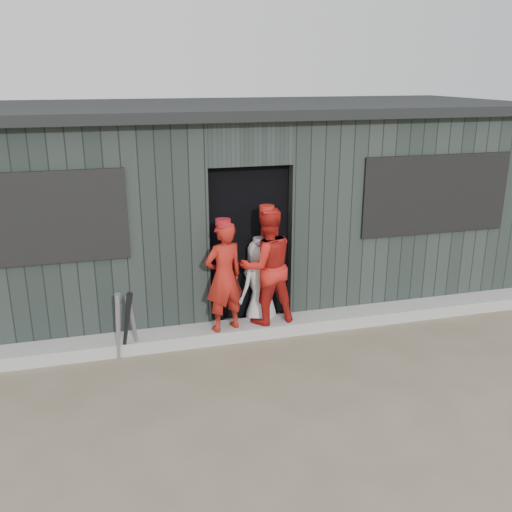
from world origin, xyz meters
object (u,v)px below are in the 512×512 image
object	(u,v)px
player_red_right	(266,266)
bat_left	(118,327)
bat_mid	(133,325)
dugout	(224,201)
player_grey_back	(260,284)
bat_right	(127,325)
player_red_left	(224,277)

from	to	relation	value
player_red_right	bat_left	bearing A→B (deg)	2.33
bat_mid	bat_left	bearing A→B (deg)	-162.79
dugout	player_grey_back	bearing A→B (deg)	-85.84
bat_right	player_red_right	size ratio (longest dim) A/B	0.61
player_red_left	player_grey_back	bearing A→B (deg)	-170.30
bat_left	dugout	distance (m)	2.66
bat_right	player_red_left	size ratio (longest dim) A/B	0.66
player_red_left	player_red_right	bearing A→B (deg)	172.36
dugout	bat_mid	bearing A→B (deg)	-127.29
player_red_left	dugout	world-z (taller)	dugout
bat_mid	player_grey_back	xyz separation A→B (m)	(1.55, 0.40, 0.18)
bat_mid	player_red_right	bearing A→B (deg)	8.43
player_grey_back	player_red_right	bearing A→B (deg)	74.74
player_red_left	bat_left	bearing A→B (deg)	-8.72
bat_left	bat_right	bearing A→B (deg)	6.16
player_red_left	bat_right	bearing A→B (deg)	-8.50
dugout	bat_left	bearing A→B (deg)	-129.52
bat_right	dugout	size ratio (longest dim) A/B	0.10
bat_left	player_red_left	world-z (taller)	player_red_left
bat_mid	player_grey_back	bearing A→B (deg)	14.43
bat_mid	player_red_left	xyz separation A→B (m)	(1.05, 0.14, 0.41)
bat_right	player_red_left	bearing A→B (deg)	9.16
player_red_left	player_grey_back	xyz separation A→B (m)	(0.50, 0.26, -0.24)
bat_left	player_grey_back	distance (m)	1.77
player_red_right	dugout	size ratio (longest dim) A/B	0.17
bat_right	bat_mid	bearing A→B (deg)	29.15
player_red_right	dugout	world-z (taller)	dugout
bat_mid	bat_right	world-z (taller)	bat_right
player_red_left	player_red_right	world-z (taller)	player_red_right
bat_right	player_red_right	world-z (taller)	player_red_right
bat_left	bat_mid	size ratio (longest dim) A/B	1.02
bat_mid	bat_right	distance (m)	0.09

